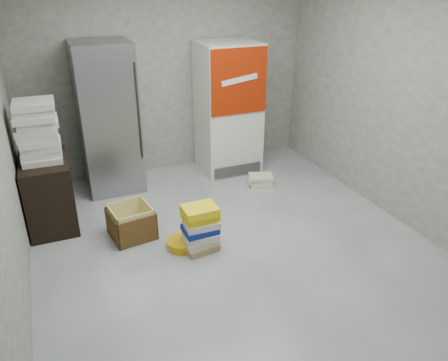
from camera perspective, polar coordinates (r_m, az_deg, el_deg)
ground at (r=4.54m, az=2.28°, el=-9.82°), size 5.00×5.00×0.00m
room_shell at (r=3.79m, az=2.76°, el=12.91°), size 4.04×5.04×2.82m
steel_fridge at (r=5.77m, az=-14.88°, el=7.82°), size 0.70×0.72×1.90m
coke_cooler at (r=6.19m, az=0.56°, el=9.43°), size 0.80×0.73×1.80m
wood_shelf at (r=5.25m, az=-21.89°, el=-1.52°), size 0.50×0.80×0.80m
supply_box_stack at (r=4.99m, az=-23.17°, el=5.96°), size 0.44×0.44×0.65m
phonebook_stack_main at (r=4.51m, az=-3.10°, el=-6.23°), size 0.39×0.34×0.50m
phonebook_stack_side at (r=5.95m, az=4.85°, el=0.05°), size 0.40×0.36×0.14m
cardboard_box at (r=4.88m, az=-11.99°, el=-5.59°), size 0.50×0.50×0.36m
bucket_lid at (r=4.67m, az=-5.47°, el=-8.18°), size 0.37×0.37×0.09m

